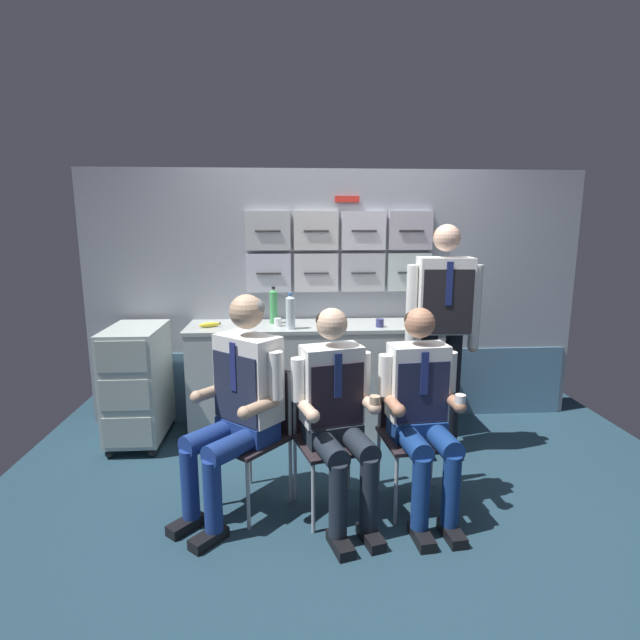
% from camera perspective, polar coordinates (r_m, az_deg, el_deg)
% --- Properties ---
extents(ground, '(4.80, 4.80, 0.04)m').
position_cam_1_polar(ground, '(3.30, 4.16, -20.48)').
color(ground, '#1F3948').
extents(galley_bulkhead, '(4.20, 0.14, 2.15)m').
position_cam_1_polar(galley_bulkhead, '(4.22, 1.87, 2.50)').
color(galley_bulkhead, '#969BA7').
rests_on(galley_bulkhead, ground).
extents(galley_counter, '(2.03, 0.53, 0.91)m').
position_cam_1_polar(galley_counter, '(4.08, -0.66, -6.77)').
color(galley_counter, '#B6BCBA').
rests_on(galley_counter, ground).
extents(service_trolley, '(0.40, 0.65, 0.93)m').
position_cam_1_polar(service_trolley, '(4.11, -20.42, -6.73)').
color(service_trolley, black).
rests_on(service_trolley, ground).
extents(folding_chair_left, '(0.56, 0.56, 0.84)m').
position_cam_1_polar(folding_chair_left, '(3.10, -7.10, -11.53)').
color(folding_chair_left, '#A8AAAF').
rests_on(folding_chair_left, ground).
extents(crew_member_left, '(0.67, 0.70, 1.31)m').
position_cam_1_polar(crew_member_left, '(2.92, -9.39, -8.60)').
color(crew_member_left, black).
rests_on(crew_member_left, ground).
extents(folding_chair_right, '(0.49, 0.49, 0.84)m').
position_cam_1_polar(folding_chair_right, '(3.04, 0.81, -11.89)').
color(folding_chair_right, '#A8AAAF').
rests_on(folding_chair_right, ground).
extents(crew_member_right, '(0.50, 0.65, 1.24)m').
position_cam_1_polar(crew_member_right, '(2.84, 1.96, -10.09)').
color(crew_member_right, black).
rests_on(crew_member_right, ground).
extents(folding_chair_by_counter, '(0.44, 0.44, 0.84)m').
position_cam_1_polar(folding_chair_by_counter, '(3.15, 10.56, -11.23)').
color(folding_chair_by_counter, '#A8AAAF').
rests_on(folding_chair_by_counter, ground).
extents(crew_member_by_counter, '(0.48, 0.61, 1.23)m').
position_cam_1_polar(crew_member_by_counter, '(2.96, 11.77, -9.61)').
color(crew_member_by_counter, black).
rests_on(crew_member_by_counter, ground).
extents(crew_member_standing, '(0.54, 0.28, 1.71)m').
position_cam_1_polar(crew_member_standing, '(3.64, 14.09, -0.08)').
color(crew_member_standing, black).
rests_on(crew_member_standing, ground).
extents(water_bottle_clear, '(0.07, 0.07, 0.30)m').
position_cam_1_polar(water_bottle_clear, '(4.00, -5.40, 1.63)').
color(water_bottle_clear, '#45A15B').
rests_on(water_bottle_clear, galley_counter).
extents(water_bottle_short, '(0.07, 0.07, 0.28)m').
position_cam_1_polar(water_bottle_short, '(3.77, -3.44, 0.94)').
color(water_bottle_short, silver).
rests_on(water_bottle_short, galley_counter).
extents(coffee_cup_white, '(0.06, 0.06, 0.06)m').
position_cam_1_polar(coffee_cup_white, '(3.88, 6.96, -0.31)').
color(coffee_cup_white, navy).
rests_on(coffee_cup_white, galley_counter).
extents(paper_cup_blue, '(0.06, 0.06, 0.09)m').
position_cam_1_polar(paper_cup_blue, '(3.90, 10.17, -0.16)').
color(paper_cup_blue, tan).
rests_on(paper_cup_blue, galley_counter).
extents(espresso_cup_small, '(0.06, 0.06, 0.06)m').
position_cam_1_polar(espresso_cup_small, '(3.90, -4.93, -0.23)').
color(espresso_cup_small, white).
rests_on(espresso_cup_small, galley_counter).
extents(snack_banana, '(0.17, 0.10, 0.04)m').
position_cam_1_polar(snack_banana, '(3.94, -12.72, -0.54)').
color(snack_banana, yellow).
rests_on(snack_banana, galley_counter).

